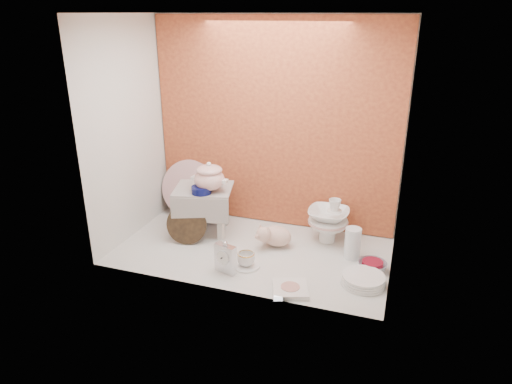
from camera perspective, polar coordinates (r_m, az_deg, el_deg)
ground at (r=3.14m, az=-0.47°, el=-7.23°), size 1.80×1.80×0.00m
niche_shell at (r=2.99m, az=0.63°, el=10.27°), size 1.86×1.03×1.53m
step_stool at (r=3.36m, az=-6.40°, el=-2.20°), size 0.47×0.43×0.34m
soup_tureen at (r=3.19m, az=-5.79°, el=1.91°), size 0.33×0.33×0.21m
cobalt_bowl at (r=3.19m, az=-6.76°, el=0.27°), size 0.18×0.18×0.05m
floral_platter at (r=3.64m, az=-8.23°, el=0.44°), size 0.46×0.20×0.44m
blue_white_vase at (r=3.55m, az=-6.16°, el=-1.55°), size 0.33×0.33×0.26m
lacquer_tray at (r=3.23m, az=-8.56°, el=-3.98°), size 0.30×0.16×0.27m
mantel_clock at (r=2.86m, az=-3.79°, el=-8.05°), size 0.15×0.09×0.21m
plush_pig at (r=3.17m, az=2.55°, el=-5.43°), size 0.31×0.27×0.16m
teacup_saucer at (r=2.96m, az=-1.23°, el=-9.10°), size 0.23×0.23×0.01m
gold_rim_teacup at (r=2.93m, az=-1.24°, el=-8.26°), size 0.13×0.13×0.09m
lattice_dish at (r=2.73m, az=4.25°, el=-11.86°), size 0.25×0.25×0.03m
dinner_plate_stack at (r=2.84m, az=13.12°, el=-10.50°), size 0.34×0.34×0.06m
crystal_bowl at (r=3.00m, az=14.17°, el=-8.87°), size 0.23×0.23×0.06m
clear_glass_vase at (r=3.08m, az=11.84°, el=-6.22°), size 0.11×0.11×0.21m
porcelain_tower at (r=3.24m, az=8.91°, el=-3.41°), size 0.32×0.32×0.32m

